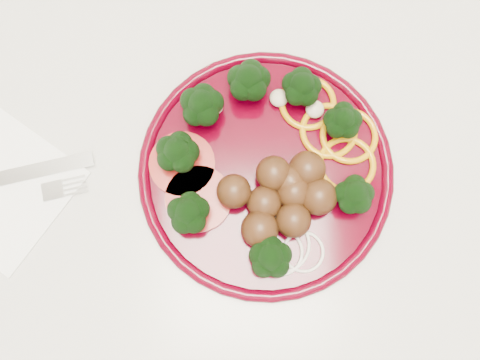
{
  "coord_description": "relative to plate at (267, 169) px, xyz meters",
  "views": [
    {
      "loc": [
        0.05,
        1.56,
        1.51
      ],
      "look_at": [
        0.06,
        1.67,
        0.92
      ],
      "focal_mm": 40.0,
      "sensor_mm": 36.0,
      "label": 1
    }
  ],
  "objects": [
    {
      "name": "napkin",
      "position": [
        -0.31,
        -0.01,
        -0.02
      ],
      "size": [
        0.21,
        0.21,
        0.0
      ],
      "primitive_type": "cube",
      "rotation": [
        0.0,
        0.0,
        0.92
      ],
      "color": "white",
      "rests_on": "counter"
    },
    {
      "name": "plate",
      "position": [
        0.0,
        0.0,
        0.0
      ],
      "size": [
        0.29,
        0.29,
        0.06
      ],
      "rotation": [
        0.0,
        0.0,
        0.16
      ],
      "color": "#41000D",
      "rests_on": "counter"
    },
    {
      "name": "counter",
      "position": [
        -0.09,
        0.01,
        -0.47
      ],
      "size": [
        2.4,
        0.6,
        0.9
      ],
      "color": "silver",
      "rests_on": "ground"
    }
  ]
}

